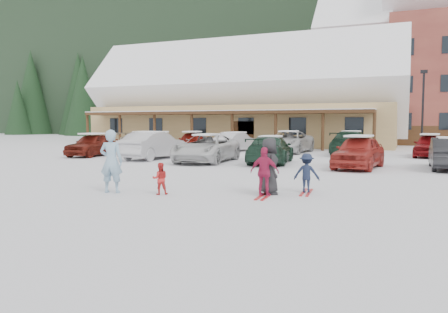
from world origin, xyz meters
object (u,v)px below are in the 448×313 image
at_px(day_lodge, 242,103).
at_px(parked_car_1, 154,145).
at_px(parked_car_9, 235,142).
at_px(bystander_dark, 269,166).
at_px(parked_car_10, 289,142).
at_px(parked_car_11, 351,143).
at_px(child_navy, 307,173).
at_px(toddler_red, 160,179).
at_px(parked_car_3, 271,150).
at_px(parked_car_0, 93,145).
at_px(parked_car_8, 192,141).
at_px(parked_car_7, 143,140).
at_px(adult_skier, 111,161).
at_px(child_magenta, 265,172).
at_px(lamp_post, 423,105).
at_px(parked_car_12, 430,146).
at_px(parked_car_2, 206,148).
at_px(parked_car_4, 359,152).

bearing_deg(day_lodge, parked_car_1, -85.78).
xyz_separation_m(parked_car_1, parked_car_9, (1.97, 7.91, -0.08)).
distance_m(bystander_dark, parked_car_10, 17.79).
bearing_deg(parked_car_11, child_navy, 93.67).
bearing_deg(toddler_red, parked_car_3, -122.86).
distance_m(parked_car_0, parked_car_8, 7.36).
distance_m(parked_car_1, parked_car_8, 6.77).
bearing_deg(parked_car_7, adult_skier, 116.30).
distance_m(child_magenta, parked_car_11, 17.33).
bearing_deg(lamp_post, day_lodge, 166.66).
bearing_deg(parked_car_12, parked_car_0, -152.66).
relative_size(child_navy, parked_car_12, 0.29).
bearing_deg(parked_car_9, parked_car_1, 84.95).
height_order(parked_car_2, parked_car_4, parked_car_4).
height_order(lamp_post, parked_car_7, lamp_post).
xyz_separation_m(lamp_post, parked_car_4, (-3.11, -15.36, -2.65)).
bearing_deg(parked_car_12, parked_car_4, -104.67).
height_order(toddler_red, parked_car_2, parked_car_2).
relative_size(parked_car_9, parked_car_12, 1.03).
distance_m(bystander_dark, parked_car_2, 10.67).
xyz_separation_m(lamp_post, parked_car_2, (-10.85, -15.10, -2.66)).
bearing_deg(parked_car_12, parked_car_9, -174.62).
xyz_separation_m(parked_car_1, parked_car_10, (5.86, 7.98, -0.03)).
bearing_deg(lamp_post, parked_car_9, -152.20).
xyz_separation_m(child_navy, parked_car_11, (-0.51, 16.23, 0.18)).
height_order(adult_skier, parked_car_0, adult_skier).
bearing_deg(parked_car_9, parked_car_10, -170.01).
bearing_deg(parked_car_4, parked_car_1, -177.15).
xyz_separation_m(day_lodge, parked_car_12, (16.02, -10.64, -3.25)).
bearing_deg(child_magenta, parked_car_3, -78.51).
xyz_separation_m(bystander_dark, parked_car_4, (1.69, 8.52, -0.08)).
relative_size(parked_car_10, parked_car_11, 1.02).
bearing_deg(parked_car_12, parked_car_7, -172.44).
distance_m(parked_car_0, parked_car_1, 4.64).
height_order(parked_car_4, parked_car_7, parked_car_4).
relative_size(child_navy, parked_car_7, 0.24).
xyz_separation_m(parked_car_10, parked_car_12, (8.81, -0.39, -0.05)).
distance_m(child_magenta, parked_car_10, 18.21).
height_order(parked_car_2, parked_car_10, parked_car_10).
relative_size(adult_skier, child_magenta, 1.35).
height_order(toddler_red, parked_car_10, parked_car_10).
height_order(parked_car_2, parked_car_12, parked_car_2).
height_order(child_magenta, parked_car_3, child_magenta).
height_order(toddler_red, parked_car_7, parked_car_7).
bearing_deg(parked_car_3, bystander_dark, 98.98).
xyz_separation_m(child_magenta, parked_car_3, (-2.70, 9.74, -0.00)).
relative_size(parked_car_2, parked_car_11, 0.99).
relative_size(lamp_post, parked_car_8, 1.41).
bearing_deg(parked_car_12, parked_car_1, -145.83).
xyz_separation_m(adult_skier, bystander_dark, (4.40, 1.51, -0.12)).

